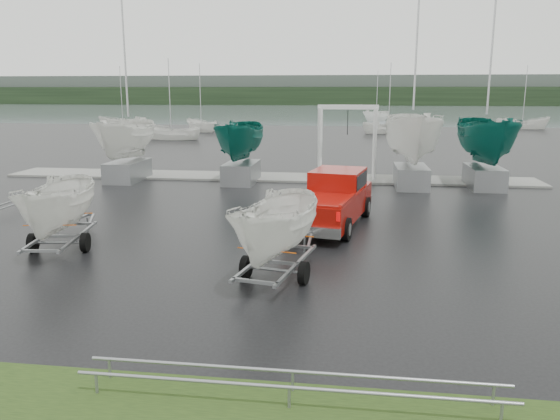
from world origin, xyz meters
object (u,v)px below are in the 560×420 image
object	(u,v)px
boat_hoist	(347,132)
trailer_hitched	(277,177)
trailer_parked	(54,163)
pickup_truck	(333,197)

from	to	relation	value
boat_hoist	trailer_hitched	bearing A→B (deg)	-95.35
trailer_parked	boat_hoist	bearing A→B (deg)	50.71
trailer_hitched	trailer_parked	world-z (taller)	trailer_parked
trailer_parked	boat_hoist	world-z (taller)	trailer_parked
trailer_hitched	trailer_parked	xyz separation A→B (m)	(-7.04, 1.70, 0.02)
pickup_truck	trailer_hitched	xyz separation A→B (m)	(-1.24, -6.31, 1.72)
pickup_truck	trailer_parked	world-z (taller)	trailer_parked
pickup_truck	trailer_parked	bearing A→B (deg)	-139.79
pickup_truck	trailer_hitched	size ratio (longest dim) A/B	1.21
pickup_truck	trailer_hitched	bearing A→B (deg)	-90.00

